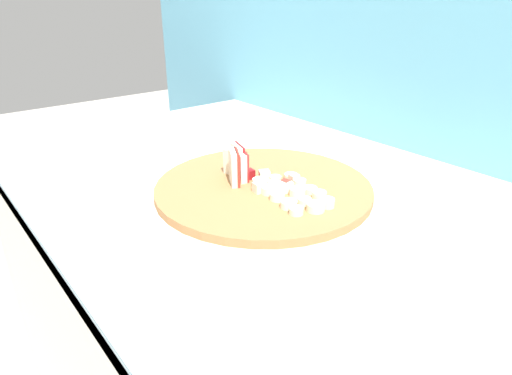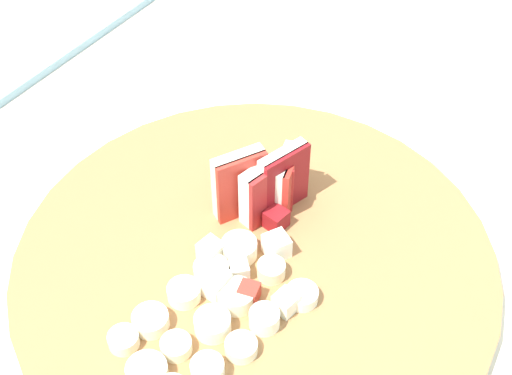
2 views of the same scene
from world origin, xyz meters
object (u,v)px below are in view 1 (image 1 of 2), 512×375
at_px(cutting_board, 263,188).
at_px(apple_wedge_fan, 237,165).
at_px(apple_dice_pile, 270,182).
at_px(banana_slice_rows, 292,192).

distance_m(cutting_board, apple_wedge_fan, 0.07).
bearing_deg(cutting_board, apple_dice_pile, 8.57).
distance_m(cutting_board, apple_dice_pile, 0.02).
bearing_deg(apple_wedge_fan, banana_slice_rows, 12.98).
xyz_separation_m(apple_wedge_fan, banana_slice_rows, (0.12, 0.03, -0.02)).
bearing_deg(cutting_board, banana_slice_rows, 5.16).
height_order(cutting_board, apple_wedge_fan, apple_wedge_fan).
distance_m(apple_wedge_fan, banana_slice_rows, 0.13).
bearing_deg(apple_dice_pile, apple_wedge_fan, -160.30).
bearing_deg(banana_slice_rows, apple_wedge_fan, -167.02).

